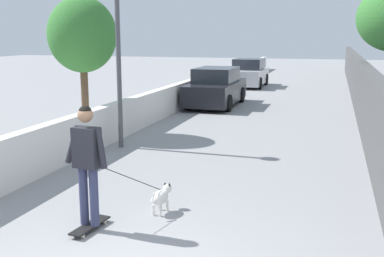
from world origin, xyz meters
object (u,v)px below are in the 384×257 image
Objects in this scene: tree_left_mid at (82,35)px; skateboard at (90,226)px; car_far at (249,74)px; lamp_post at (118,25)px; dog at (161,196)px; car_near at (216,88)px; person_skateboarder at (87,156)px.

skateboard is at bearing -150.60° from tree_left_mid.
skateboard is 0.21× the size of car_far.
lamp_post is 5.52m from dog.
tree_left_mid is 1.01× the size of car_far.
car_near reaches higher than dog.
person_skateboarder reaches higher than dog.
car_far reaches higher than skateboard.
car_far is (19.34, 1.97, 0.44)m from dog.
person_skateboarder is at bearing -135.00° from skateboard.
tree_left_mid is at bearing 161.64° from car_near.
tree_left_mid is at bearing 55.38° from lamp_post.
car_near is 7.59m from car_far.
car_near is at bearing 180.00° from car_far.
lamp_post is 1.17× the size of car_far.
car_near is (12.71, 1.21, 0.65)m from skateboard.
car_near is 1.10× the size of car_far.
skateboard is 1.24m from dog.
tree_left_mid is 14.55m from car_far.
lamp_post is (-1.11, -1.60, 0.26)m from tree_left_mid.
lamp_post is 5.53× the size of skateboard.
lamp_post is 1.06× the size of car_near.
lamp_post is at bearing 20.09° from skateboard.
skateboard is 0.46× the size of person_skateboarder.
tree_left_mid is 2.19× the size of person_skateboarder.
lamp_post reaches higher than car_near.
tree_left_mid is at bearing 39.29° from dog.
car_near is (7.75, -0.60, -2.36)m from lamp_post.
car_near is at bearing 9.54° from dog.
tree_left_mid is 7.48m from skateboard.
tree_left_mid is at bearing 29.40° from skateboard.
dog is 11.92m from car_near.
person_skateboarder is at bearing 141.53° from dog.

